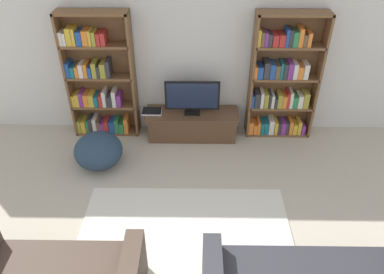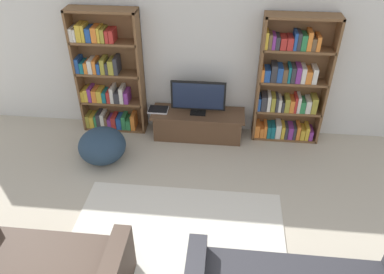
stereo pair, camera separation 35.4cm
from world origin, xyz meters
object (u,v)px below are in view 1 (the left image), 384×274
laptop (152,111)px  beanbag_ottoman (98,151)px  bookshelf_right (282,81)px  bookshelf_left (99,81)px  tv_stand (192,124)px  television (192,97)px

laptop → beanbag_ottoman: bearing=-132.2°
bookshelf_right → beanbag_ottoman: (-2.70, -0.90, -0.67)m
bookshelf_left → beanbag_ottoman: bearing=-83.8°
bookshelf_right → laptop: (-2.00, -0.12, -0.47)m
bookshelf_left → bookshelf_right: (2.80, -0.00, 0.01)m
laptop → beanbag_ottoman: beanbag_ottoman is taller
beanbag_ottoman → tv_stand: bearing=29.8°
bookshelf_right → television: size_ratio=2.37×
beanbag_ottoman → bookshelf_right: bearing=18.4°
beanbag_ottoman → laptop: bearing=47.8°
tv_stand → laptop: size_ratio=4.67×
tv_stand → laptop: 0.68m
bookshelf_left → television: bearing=-6.0°
bookshelf_right → tv_stand: size_ratio=1.36×
tv_stand → beanbag_ottoman: 1.54m
tv_stand → television: 0.51m
bookshelf_left → beanbag_ottoman: 1.12m
bookshelf_right → tv_stand: (-1.36, -0.13, -0.70)m
bookshelf_right → laptop: size_ratio=6.33×
tv_stand → bookshelf_right: bearing=5.5°
television → laptop: bearing=177.6°
bookshelf_left → laptop: size_ratio=6.33×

